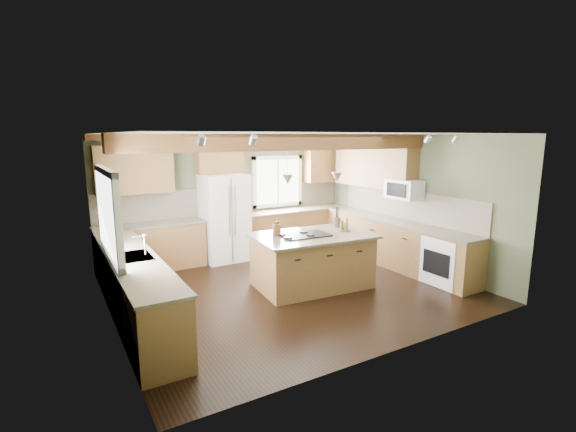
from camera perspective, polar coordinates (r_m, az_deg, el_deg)
floor at (r=7.27m, az=0.09°, el=-9.79°), size 5.60×5.60×0.00m
ceiling at (r=6.81m, az=0.09°, el=11.16°), size 5.60×5.60×0.00m
wall_back at (r=9.14m, az=-7.89°, el=2.79°), size 5.60×0.00×5.60m
wall_left at (r=6.04m, az=-23.50°, el=-2.13°), size 0.00×5.00×5.00m
wall_right at (r=8.66m, az=16.28°, el=2.02°), size 0.00×5.00×5.00m
ceiling_beam at (r=6.70m, az=0.62°, el=10.05°), size 5.55×0.26×0.26m
soffit_trim at (r=8.96m, az=-7.84°, el=10.59°), size 5.55×0.20×0.10m
backsplash_back at (r=9.14m, az=-7.84°, el=2.22°), size 5.58×0.03×0.58m
backsplash_right at (r=8.70m, az=15.94°, el=1.48°), size 0.03×3.70×0.58m
base_cab_back_left at (r=8.50m, az=-18.17°, el=-4.17°), size 2.02×0.60×0.88m
counter_back_left at (r=8.40m, az=-18.36°, el=-1.13°), size 2.06×0.64×0.04m
base_cab_back_right at (r=9.69m, az=1.09°, el=-1.82°), size 2.62×0.60×0.88m
counter_back_right at (r=9.60m, az=1.10°, el=0.86°), size 2.66×0.64×0.04m
base_cab_left at (r=6.36m, az=-20.26°, el=-9.35°), size 0.60×3.70×0.88m
counter_left at (r=6.22m, az=-20.53°, el=-5.36°), size 0.64×3.74×0.04m
base_cab_right at (r=8.65m, az=14.37°, el=-3.71°), size 0.60×3.70×0.88m
counter_right at (r=8.55m, az=14.51°, el=-0.72°), size 0.64×3.74×0.04m
upper_cab_back_left at (r=8.34m, az=-20.31°, el=5.96°), size 1.40×0.35×0.90m
upper_cab_over_fridge at (r=8.79m, az=-9.41°, el=8.00°), size 0.96×0.35×0.70m
upper_cab_right at (r=9.11m, az=11.61°, el=6.76°), size 0.35×2.20×0.90m
upper_cab_back_corner at (r=10.03m, az=4.73°, el=7.29°), size 0.90×0.35×0.90m
window_left at (r=6.04m, az=-23.55°, el=0.29°), size 0.04×1.60×1.05m
window_back at (r=9.58m, az=-1.50°, el=4.76°), size 1.10×0.04×1.00m
sink at (r=6.22m, az=-20.54°, el=-5.32°), size 0.50×0.65×0.03m
faucet at (r=6.21m, az=-18.99°, el=-3.85°), size 0.02×0.02×0.28m
dishwasher at (r=5.17m, az=-17.46°, el=-14.00°), size 0.60×0.60×0.84m
oven at (r=7.82m, az=21.03°, el=-5.73°), size 0.60×0.72×0.84m
microwave at (r=8.44m, az=15.58°, el=3.55°), size 0.40×0.70×0.38m
pendant_left at (r=6.74m, az=-0.03°, el=5.03°), size 0.18×0.18×0.16m
pendant_right at (r=7.19m, az=6.72°, el=5.32°), size 0.18×0.18×0.16m
refrigerator at (r=8.74m, az=-8.68°, el=-0.25°), size 0.90×0.74×1.80m
island at (r=7.23m, az=3.32°, el=-6.24°), size 1.95×1.29×0.88m
island_top at (r=7.11m, az=3.36°, el=-2.69°), size 2.09×1.43×0.04m
cooktop at (r=7.03m, az=2.26°, el=-2.58°), size 0.85×0.60×0.02m
knife_block at (r=6.96m, az=-1.56°, el=-1.97°), size 0.13×0.10×0.20m
utensil_crock at (r=7.74m, az=6.77°, el=-0.85°), size 0.14×0.14×0.17m
bottle_tray at (r=7.42m, az=7.72°, el=-1.19°), size 0.31×0.31×0.22m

